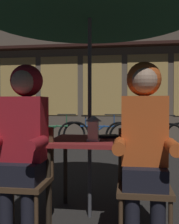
{
  "coord_description": "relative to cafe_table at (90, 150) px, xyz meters",
  "views": [
    {
      "loc": [
        0.36,
        -2.49,
        1.07
      ],
      "look_at": [
        0.0,
        -0.01,
        1.0
      ],
      "focal_mm": 42.94,
      "sensor_mm": 36.0,
      "label": 1
    }
  ],
  "objects": [
    {
      "name": "ground_plane",
      "position": [
        0.0,
        0.0,
        -0.64
      ],
      "size": [
        60.0,
        60.0,
        0.0
      ],
      "primitive_type": "plane",
      "color": "#2D2B28"
    },
    {
      "name": "cafe_table",
      "position": [
        0.0,
        0.0,
        0.0
      ],
      "size": [
        0.72,
        0.72,
        0.74
      ],
      "color": "maroon",
      "rests_on": "ground_plane"
    },
    {
      "name": "lantern",
      "position": [
        0.05,
        -0.12,
        0.22
      ],
      "size": [
        0.11,
        0.11,
        0.23
      ],
      "color": "white",
      "rests_on": "cafe_table"
    },
    {
      "name": "chair_left",
      "position": [
        -0.48,
        -0.37,
        -0.15
      ],
      "size": [
        0.4,
        0.4,
        0.87
      ],
      "color": "#513823",
      "rests_on": "ground_plane"
    },
    {
      "name": "chair_right",
      "position": [
        0.48,
        -0.37,
        -0.15
      ],
      "size": [
        0.4,
        0.4,
        0.87
      ],
      "color": "#513823",
      "rests_on": "ground_plane"
    },
    {
      "name": "person_left_hooded",
      "position": [
        -0.48,
        -0.43,
        0.21
      ],
      "size": [
        0.45,
        0.56,
        1.4
      ],
      "color": "black",
      "rests_on": "ground_plane"
    },
    {
      "name": "person_right_hooded",
      "position": [
        0.48,
        -0.43,
        0.21
      ],
      "size": [
        0.45,
        0.56,
        1.4
      ],
      "color": "black",
      "rests_on": "ground_plane"
    },
    {
      "name": "shopfront_building",
      "position": [
        -0.38,
        5.39,
        2.45
      ],
      "size": [
        10.0,
        0.93,
        6.2
      ],
      "color": "#6B5B4C",
      "rests_on": "ground_plane"
    },
    {
      "name": "bicycle_nearest",
      "position": [
        -2.8,
        3.8,
        -0.29
      ],
      "size": [
        1.64,
        0.45,
        0.84
      ],
      "color": "black",
      "rests_on": "ground_plane"
    },
    {
      "name": "bicycle_second",
      "position": [
        -1.48,
        3.65,
        -0.29
      ],
      "size": [
        1.65,
        0.42,
        0.84
      ],
      "color": "black",
      "rests_on": "ground_plane"
    },
    {
      "name": "bicycle_third",
      "position": [
        -0.36,
        3.79,
        -0.29
      ],
      "size": [
        1.68,
        0.09,
        0.84
      ],
      "color": "black",
      "rests_on": "ground_plane"
    },
    {
      "name": "bicycle_fourth",
      "position": [
        0.76,
        3.55,
        -0.29
      ],
      "size": [
        1.68,
        0.11,
        0.84
      ],
      "color": "black",
      "rests_on": "ground_plane"
    },
    {
      "name": "book",
      "position": [
        0.17,
        0.15,
        0.11
      ],
      "size": [
        0.24,
        0.21,
        0.02
      ],
      "primitive_type": "cube",
      "rotation": [
        0.0,
        0.0,
        0.45
      ],
      "color": "black",
      "rests_on": "cafe_table"
    },
    {
      "name": "potted_plant",
      "position": [
        -2.2,
        3.8,
        -0.09
      ],
      "size": [
        0.6,
        0.6,
        0.92
      ],
      "color": "brown",
      "rests_on": "ground_plane"
    }
  ]
}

